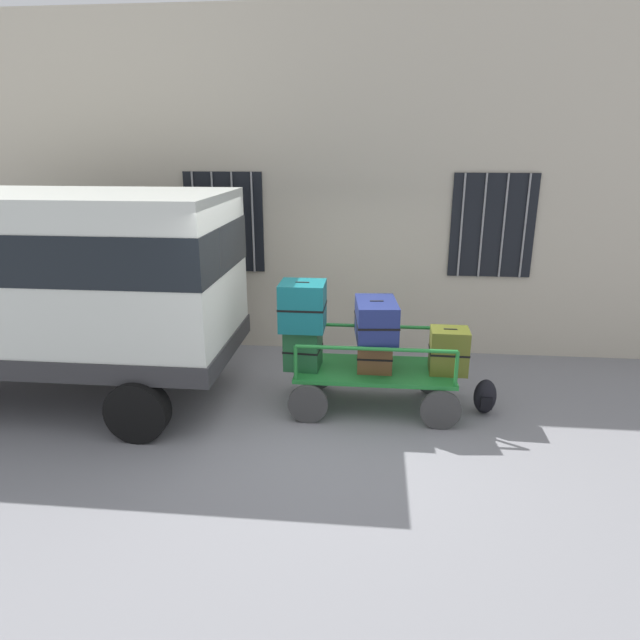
# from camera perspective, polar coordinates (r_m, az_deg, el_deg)

# --- Properties ---
(ground_plane) EXTENTS (40.00, 40.00, 0.00)m
(ground_plane) POSITION_cam_1_polar(r_m,az_deg,el_deg) (6.54, 0.71, -10.76)
(ground_plane) COLOR gray
(building_wall) EXTENTS (12.00, 0.38, 5.00)m
(building_wall) POSITION_cam_1_polar(r_m,az_deg,el_deg) (8.44, 2.43, 13.45)
(building_wall) COLOR #BCB29E
(building_wall) RESTS_ON ground
(van) EXTENTS (4.51, 2.06, 2.61)m
(van) POSITION_cam_1_polar(r_m,az_deg,el_deg) (7.44, -26.58, 4.14)
(van) COLOR silver
(van) RESTS_ON ground
(luggage_cart) EXTENTS (2.00, 1.00, 0.52)m
(luggage_cart) POSITION_cam_1_polar(r_m,az_deg,el_deg) (6.79, 5.66, -6.01)
(luggage_cart) COLOR #1E722D
(luggage_cart) RESTS_ON ground
(cart_railing) EXTENTS (1.87, 0.87, 0.43)m
(cart_railing) POSITION_cam_1_polar(r_m,az_deg,el_deg) (6.62, 5.78, -2.28)
(cart_railing) COLOR #1E722D
(cart_railing) RESTS_ON luggage_cart
(suitcase_left_bottom) EXTENTS (0.46, 0.43, 0.50)m
(suitcase_left_bottom) POSITION_cam_1_polar(r_m,az_deg,el_deg) (6.67, -1.77, -2.94)
(suitcase_left_bottom) COLOR #194C28
(suitcase_left_bottom) RESTS_ON luggage_cart
(suitcase_left_middle) EXTENTS (0.54, 0.50, 0.58)m
(suitcase_left_middle) POSITION_cam_1_polar(r_m,az_deg,el_deg) (6.50, -1.82, 1.49)
(suitcase_left_middle) COLOR #0F5960
(suitcase_left_middle) RESTS_ON suitcase_left_bottom
(suitcase_midleft_bottom) EXTENTS (0.42, 0.37, 0.39)m
(suitcase_midleft_bottom) POSITION_cam_1_polar(r_m,az_deg,el_deg) (6.64, 5.74, -3.61)
(suitcase_midleft_bottom) COLOR brown
(suitcase_midleft_bottom) RESTS_ON luggage_cart
(suitcase_midleft_middle) EXTENTS (0.55, 0.77, 0.47)m
(suitcase_midleft_middle) POSITION_cam_1_polar(r_m,az_deg,el_deg) (6.52, 5.86, -0.00)
(suitcase_midleft_middle) COLOR navy
(suitcase_midleft_middle) RESTS_ON suitcase_midleft_bottom
(suitcase_center_bottom) EXTENTS (0.47, 0.39, 0.54)m
(suitcase_center_bottom) POSITION_cam_1_polar(r_m,az_deg,el_deg) (6.70, 13.25, -3.13)
(suitcase_center_bottom) COLOR #4C5119
(suitcase_center_bottom) RESTS_ON luggage_cart
(backpack) EXTENTS (0.27, 0.22, 0.44)m
(backpack) POSITION_cam_1_polar(r_m,az_deg,el_deg) (6.98, 16.79, -7.65)
(backpack) COLOR black
(backpack) RESTS_ON ground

